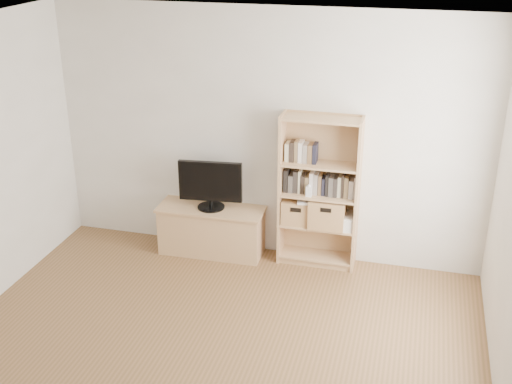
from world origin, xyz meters
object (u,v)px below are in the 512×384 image
(baby_monitor, at_px, (309,192))
(basket_right, at_px, (328,212))
(bookshelf, at_px, (319,192))
(laptop, at_px, (313,200))
(basket_left, at_px, (298,211))
(television, at_px, (210,185))
(tv_stand, at_px, (212,231))

(baby_monitor, xyz_separation_m, basket_right, (0.19, 0.08, -0.24))
(bookshelf, height_order, laptop, bookshelf)
(basket_left, xyz_separation_m, laptop, (0.16, -0.00, 0.14))
(television, relative_size, laptop, 2.10)
(bookshelf, distance_m, baby_monitor, 0.13)
(tv_stand, height_order, laptop, laptop)
(tv_stand, height_order, baby_monitor, baby_monitor)
(tv_stand, relative_size, laptop, 3.44)
(baby_monitor, height_order, laptop, baby_monitor)
(bookshelf, xyz_separation_m, baby_monitor, (-0.09, -0.09, 0.04))
(baby_monitor, bearing_deg, basket_right, 25.49)
(television, xyz_separation_m, baby_monitor, (1.04, -0.03, 0.05))
(tv_stand, distance_m, television, 0.54)
(bookshelf, relative_size, baby_monitor, 14.60)
(tv_stand, relative_size, basket_right, 3.02)
(basket_right, bearing_deg, tv_stand, -177.81)
(bookshelf, height_order, television, bookshelf)
(tv_stand, bearing_deg, television, 0.00)
(laptop, bearing_deg, basket_left, 170.08)
(baby_monitor, bearing_deg, tv_stand, 179.84)
(tv_stand, height_order, basket_left, basket_left)
(basket_right, bearing_deg, basket_left, 179.37)
(tv_stand, height_order, basket_right, basket_right)
(television, xyz_separation_m, laptop, (1.08, 0.06, -0.07))
(tv_stand, distance_m, basket_right, 1.28)
(baby_monitor, bearing_deg, television, 179.84)
(tv_stand, relative_size, bookshelf, 0.68)
(baby_monitor, distance_m, basket_right, 0.32)
(tv_stand, xyz_separation_m, basket_right, (1.23, 0.06, 0.34))
(tv_stand, distance_m, laptop, 1.17)
(television, height_order, laptop, television)
(baby_monitor, bearing_deg, bookshelf, 46.15)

